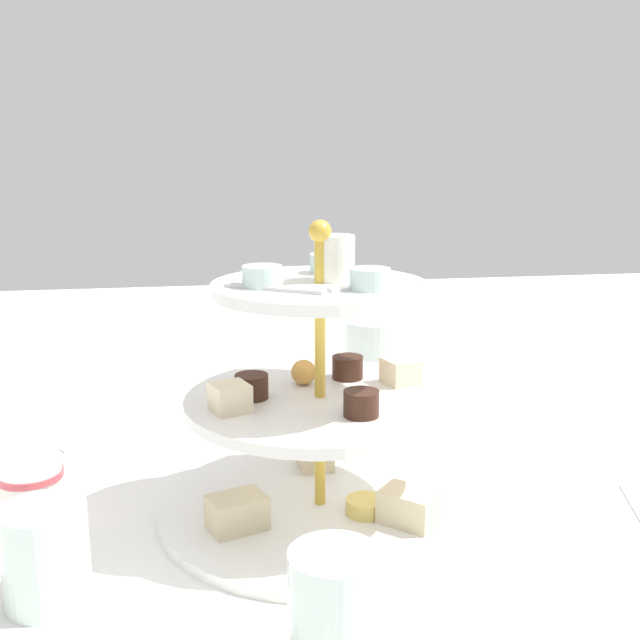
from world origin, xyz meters
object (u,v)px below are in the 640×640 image
water_glass_short_left (46,555)px  water_glass_mid_back (334,614)px  water_glass_tall_right (372,372)px  butter_knife_right (132,433)px  tiered_serving_stand (321,425)px  teacup_with_saucer (32,497)px

water_glass_short_left → water_glass_mid_back: size_ratio=0.88×
water_glass_short_left → water_glass_mid_back: bearing=-29.8°
water_glass_tall_right → butter_knife_right: size_ratio=0.76×
butter_knife_right → water_glass_mid_back: 0.48m
tiered_serving_stand → teacup_with_saucer: tiered_serving_stand is taller
teacup_with_saucer → water_glass_mid_back: bearing=-46.3°
teacup_with_saucer → water_glass_tall_right: bearing=29.6°
water_glass_short_left → tiered_serving_stand: bearing=26.0°
water_glass_tall_right → teacup_with_saucer: water_glass_tall_right is taller
teacup_with_saucer → water_glass_mid_back: water_glass_mid_back is taller
teacup_with_saucer → butter_knife_right: teacup_with_saucer is taller
tiered_serving_stand → butter_knife_right: 0.31m
butter_knife_right → water_glass_mid_back: (0.16, -0.45, 0.04)m
tiered_serving_stand → water_glass_short_left: tiered_serving_stand is taller
water_glass_short_left → butter_knife_right: 0.34m
butter_knife_right → tiered_serving_stand: bearing=99.2°
water_glass_short_left → water_glass_mid_back: water_glass_mid_back is taller
butter_knife_right → teacup_with_saucer: bearing=41.0°
water_glass_short_left → butter_knife_right: (0.03, 0.34, -0.04)m
teacup_with_saucer → butter_knife_right: size_ratio=0.53×
water_glass_short_left → teacup_with_saucer: bearing=105.5°
tiered_serving_stand → teacup_with_saucer: 0.27m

